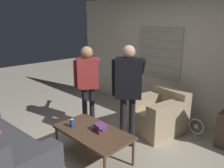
{
  "coord_description": "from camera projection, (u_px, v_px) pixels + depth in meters",
  "views": [
    {
      "loc": [
        2.39,
        -2.04,
        2.01
      ],
      "look_at": [
        -0.1,
        0.48,
        1.0
      ],
      "focal_mm": 35.0,
      "sensor_mm": 36.0,
      "label": 1
    }
  ],
  "objects": [
    {
      "name": "book_stack",
      "position": [
        100.0,
        128.0,
        3.22
      ],
      "size": [
        0.22,
        0.19,
        0.11
      ],
      "color": "maroon",
      "rests_on": "coffee_table"
    },
    {
      "name": "wall_back",
      "position": [
        167.0,
        58.0,
        4.6
      ],
      "size": [
        5.2,
        0.08,
        2.55
      ],
      "color": "beige",
      "rests_on": "ground_plane"
    },
    {
      "name": "person_right_standing",
      "position": [
        128.0,
        85.0,
        3.42
      ],
      "size": [
        0.5,
        0.79,
        1.68
      ],
      "rotation": [
        0.0,
        0.0,
        0.7
      ],
      "color": "black",
      "rests_on": "ground_plane"
    },
    {
      "name": "coffee_table",
      "position": [
        93.0,
        133.0,
        3.25
      ],
      "size": [
        1.19,
        0.64,
        0.46
      ],
      "color": "brown",
      "rests_on": "ground_plane"
    },
    {
      "name": "floor_fan",
      "position": [
        196.0,
        129.0,
        3.89
      ],
      "size": [
        0.29,
        0.2,
        0.37
      ],
      "color": "#A8A8AD",
      "rests_on": "ground_plane"
    },
    {
      "name": "ground_plane",
      "position": [
        96.0,
        150.0,
        3.56
      ],
      "size": [
        16.0,
        16.0,
        0.0
      ],
      "primitive_type": "plane",
      "color": "#B2A893"
    },
    {
      "name": "person_left_standing",
      "position": [
        87.0,
        77.0,
        4.16
      ],
      "size": [
        0.57,
        0.74,
        1.58
      ],
      "rotation": [
        0.0,
        0.0,
        1.02
      ],
      "color": "black",
      "rests_on": "ground_plane"
    },
    {
      "name": "spare_remote",
      "position": [
        106.0,
        129.0,
        3.26
      ],
      "size": [
        0.11,
        0.13,
        0.02
      ],
      "rotation": [
        0.0,
        0.0,
        0.68
      ],
      "color": "black",
      "rests_on": "coffee_table"
    },
    {
      "name": "armchair_beige",
      "position": [
        158.0,
        114.0,
        4.11
      ],
      "size": [
        0.97,
        1.03,
        0.78
      ],
      "rotation": [
        0.0,
        0.0,
        2.93
      ],
      "color": "tan",
      "rests_on": "ground_plane"
    },
    {
      "name": "soda_can",
      "position": [
        72.0,
        123.0,
        3.34
      ],
      "size": [
        0.07,
        0.07,
        0.13
      ],
      "color": "#194C9E",
      "rests_on": "coffee_table"
    }
  ]
}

